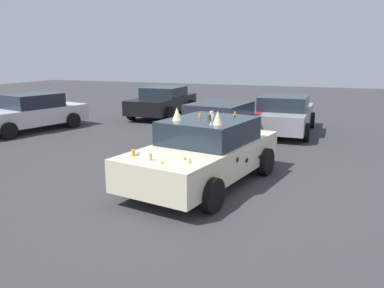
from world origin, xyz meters
TOP-DOWN VIEW (x-y plane):
  - ground_plane at (0.00, 0.00)m, footprint 60.00×60.00m
  - art_car_decorated at (0.05, -0.01)m, footprint 4.64×2.66m
  - parked_sedan_far_left at (8.79, 5.24)m, footprint 4.62×2.19m
  - parked_sedan_near_left at (3.62, 8.49)m, footprint 4.69×2.74m
  - parked_sedan_row_back_center at (6.75, -0.76)m, footprint 4.45×2.13m
  - parked_sedan_row_back_far at (4.06, 0.83)m, footprint 4.41×2.38m

SIDE VIEW (x-z plane):
  - ground_plane at x=0.00m, z-range 0.00..0.00m
  - parked_sedan_near_left at x=3.62m, z-range -0.01..1.41m
  - parked_sedan_row_back_center at x=6.75m, z-range 0.00..1.41m
  - parked_sedan_row_back_far at x=4.06m, z-range 0.02..1.40m
  - parked_sedan_far_left at x=8.79m, z-range 0.02..1.41m
  - art_car_decorated at x=0.05m, z-range -0.14..1.62m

